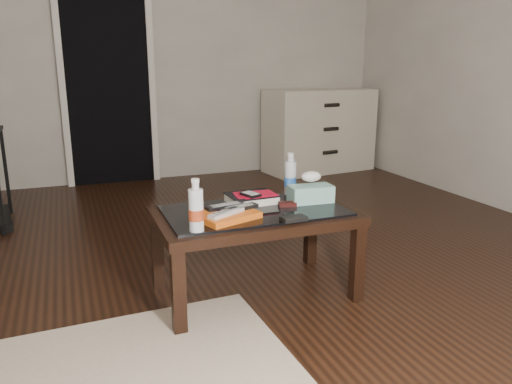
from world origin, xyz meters
TOP-DOWN VIEW (x-y plane):
  - ground at (0.00, 0.00)m, footprint 5.00×5.00m
  - doorway at (-0.40, 2.47)m, footprint 0.90×0.08m
  - coffee_table at (0.03, -0.39)m, footprint 1.00×0.60m
  - dresser at (1.80, 2.23)m, footprint 1.25×0.65m
  - magazines at (-0.14, -0.48)m, footprint 0.33×0.29m
  - remote_silver at (-0.16, -0.52)m, footprint 0.20×0.14m
  - remote_black_front at (-0.07, -0.47)m, footprint 0.21×0.11m
  - remote_black_back at (-0.13, -0.41)m, footprint 0.21×0.08m
  - textbook at (0.07, -0.26)m, footprint 0.26×0.21m
  - dvd_mailers at (0.07, -0.27)m, footprint 0.20×0.15m
  - ipod at (0.04, -0.31)m, footprint 0.09×0.12m
  - flip_phone at (0.22, -0.40)m, footprint 0.10×0.07m
  - wallet at (0.14, -0.63)m, footprint 0.12×0.07m
  - water_bottle_left at (-0.32, -0.61)m, footprint 0.08×0.08m
  - water_bottle_right at (0.33, -0.18)m, footprint 0.07×0.07m
  - tissue_box at (0.37, -0.37)m, footprint 0.24×0.13m

SIDE VIEW (x-z plane):
  - ground at x=0.00m, z-range 0.00..0.00m
  - coffee_table at x=0.03m, z-range 0.17..0.63m
  - dresser at x=1.80m, z-range 0.00..0.90m
  - wallet at x=0.14m, z-range 0.46..0.48m
  - flip_phone at x=0.22m, z-range 0.46..0.48m
  - magazines at x=-0.14m, z-range 0.46..0.49m
  - textbook at x=0.07m, z-range 0.46..0.51m
  - remote_silver at x=-0.16m, z-range 0.49..0.51m
  - remote_black_front at x=-0.07m, z-range 0.49..0.51m
  - remote_black_back at x=-0.13m, z-range 0.49..0.51m
  - tissue_box at x=0.37m, z-range 0.46..0.55m
  - dvd_mailers at x=0.07m, z-range 0.51..0.51m
  - ipod at x=0.04m, z-range 0.51..0.53m
  - water_bottle_left at x=-0.32m, z-range 0.46..0.70m
  - water_bottle_right at x=0.33m, z-range 0.46..0.70m
  - doorway at x=-0.40m, z-range -0.01..2.06m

